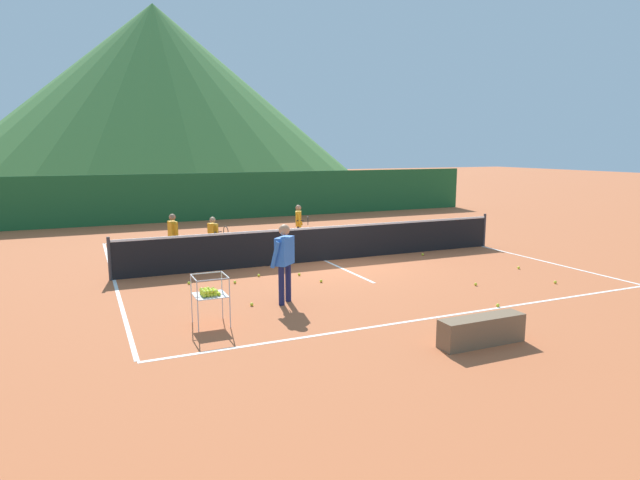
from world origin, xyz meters
The scene contains 28 objects.
ground_plane centered at (0.00, 0.00, 0.00)m, with size 120.00×120.00×0.00m, color #BC6038.
line_baseline_near centered at (0.00, -5.55, 0.00)m, with size 11.11×0.08×0.01m, color white.
line_baseline_far centered at (0.00, 5.44, 0.00)m, with size 11.11×0.08×0.01m, color white.
line_sideline_west centered at (-5.56, 0.00, 0.00)m, with size 0.08×10.99×0.01m, color white.
line_sideline_east centered at (5.56, 0.00, 0.00)m, with size 0.08×10.99×0.01m, color white.
line_service_center centered at (0.00, 0.00, 0.00)m, with size 0.08×5.62×0.01m, color white.
tennis_net centered at (0.00, 0.00, 0.50)m, with size 11.34×0.08×1.05m.
instructor centered at (-2.49, -3.49, 0.97)m, with size 0.61×0.76×1.62m.
student_0 centered at (-3.88, 1.62, 0.80)m, with size 0.25×0.54×1.34m.
student_1 centered at (-2.77, 1.56, 0.72)m, with size 0.51×0.53×1.20m.
student_2 centered at (0.20, 2.45, 0.80)m, with size 0.42×0.71×1.33m.
ball_cart centered at (-4.18, -4.27, 0.60)m, with size 0.58×0.58×0.90m.
tennis_ball_0 centered at (-3.17, -3.43, 0.03)m, with size 0.07×0.07×0.07m, color yellow.
tennis_ball_1 centered at (-1.11, -2.24, 0.03)m, with size 0.07×0.07×0.07m, color yellow.
tennis_ball_2 centered at (-3.71, -1.93, 0.03)m, with size 0.07×0.07×0.07m, color yellow.
tennis_ball_3 centered at (2.93, -0.52, 0.03)m, with size 0.07×0.07×0.07m, color yellow.
tennis_ball_4 centered at (-1.33, -1.40, 0.03)m, with size 0.07×0.07×0.07m, color yellow.
tennis_ball_5 centered at (-3.00, -1.52, 0.03)m, with size 0.07×0.07×0.07m, color yellow.
tennis_ball_6 centered at (-3.99, -1.17, 0.03)m, with size 0.07×0.07×0.07m, color yellow.
tennis_ball_7 centered at (4.19, -3.03, 0.03)m, with size 0.07×0.07×0.07m, color yellow.
tennis_ball_8 centered at (-2.28, -1.09, 0.03)m, with size 0.07×0.07×0.07m, color yellow.
tennis_ball_9 centered at (3.84, -4.56, 0.03)m, with size 0.07×0.07×0.07m, color yellow.
tennis_ball_10 centered at (2.01, -3.96, 0.03)m, with size 0.07×0.07×0.07m, color yellow.
tennis_ball_11 centered at (1.29, -5.49, 0.03)m, with size 0.07×0.07×0.07m, color yellow.
windscreen_fence centered at (0.00, 9.95, 1.03)m, with size 24.45×0.08×2.06m, color #1E5B2D.
courtside_bench centered at (-0.42, -6.99, 0.23)m, with size 1.50×0.36×0.46m, color brown.
hill_0 centered at (6.10, 59.79, 5.67)m, with size 38.45×38.45×11.33m, color #38702D.
hill_1 centered at (3.10, 56.02, 9.99)m, with size 47.61×47.61×19.98m, color #427A38.
Camera 1 is at (-6.15, -13.53, 3.11)m, focal length 30.35 mm.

